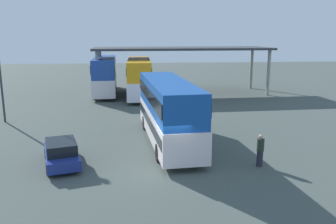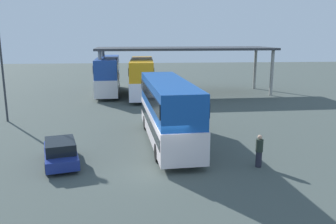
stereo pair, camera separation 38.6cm
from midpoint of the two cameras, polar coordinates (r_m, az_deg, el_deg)
name	(u,v)px [view 2 (the right image)]	position (r m, az deg, el deg)	size (l,w,h in m)	color
ground_plane	(163,169)	(18.26, -0.20, -9.29)	(140.00, 140.00, 0.00)	#424C47
double_decker_main	(168,109)	(22.04, 0.50, 0.52)	(3.31, 11.05, 4.00)	silver
parked_hatchback	(61,152)	(19.48, -16.70, -6.33)	(2.61, 4.26, 1.35)	navy
double_decker_near_canopy	(108,74)	(41.58, -9.56, 6.20)	(2.89, 11.28, 4.24)	silver
double_decker_mid_row	(142,76)	(39.05, -4.02, 5.90)	(2.70, 11.12, 4.18)	white
depot_canopy	(185,50)	(40.93, 3.07, 10.10)	(20.57, 7.18, 5.39)	#33353A
lamppost_tall	(0,49)	(29.97, -25.52, 9.36)	(0.44, 0.44, 9.37)	#33353A
pedestrian_waiting	(259,151)	(18.89, 15.33, -6.19)	(0.38, 0.38, 1.74)	#262633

